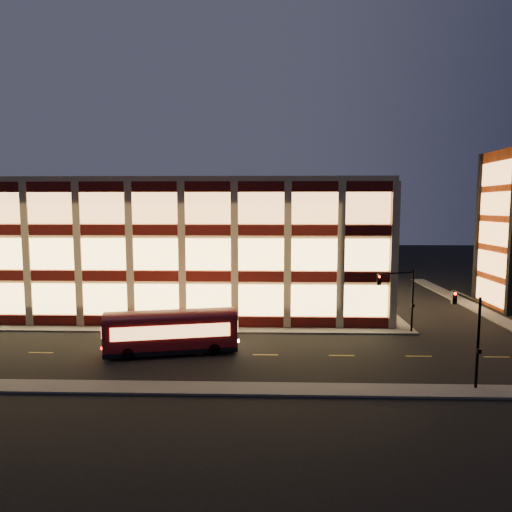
{
  "coord_description": "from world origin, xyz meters",
  "views": [
    {
      "loc": [
        10.32,
        -40.94,
        11.61
      ],
      "look_at": [
        8.84,
        8.0,
        6.35
      ],
      "focal_mm": 32.0,
      "sensor_mm": 36.0,
      "label": 1
    }
  ],
  "objects": [
    {
      "name": "sidewalk_office_east",
      "position": [
        23.0,
        17.0,
        0.07
      ],
      "size": [
        2.0,
        30.0,
        0.15
      ],
      "primitive_type": "cube",
      "color": "#514F4C",
      "rests_on": "ground"
    },
    {
      "name": "traffic_signal_near",
      "position": [
        23.5,
        -11.03,
        4.13
      ],
      "size": [
        0.32,
        4.45,
        6.0
      ],
      "color": "black",
      "rests_on": "ground"
    },
    {
      "name": "ground",
      "position": [
        0.0,
        0.0,
        0.0
      ],
      "size": [
        200.0,
        200.0,
        0.0
      ],
      "primitive_type": "plane",
      "color": "black",
      "rests_on": "ground"
    },
    {
      "name": "sidewalk_office_south",
      "position": [
        -3.0,
        1.0,
        0.07
      ],
      "size": [
        54.0,
        2.0,
        0.15
      ],
      "primitive_type": "cube",
      "color": "#514F4C",
      "rests_on": "ground"
    },
    {
      "name": "sidewalk_tower_west",
      "position": [
        34.0,
        17.0,
        0.07
      ],
      "size": [
        2.0,
        30.0,
        0.15
      ],
      "primitive_type": "cube",
      "color": "#514F4C",
      "rests_on": "ground"
    },
    {
      "name": "sidewalk_near",
      "position": [
        0.0,
        -13.0,
        0.07
      ],
      "size": [
        100.0,
        2.0,
        0.15
      ],
      "primitive_type": "cube",
      "color": "#514F4C",
      "rests_on": "ground"
    },
    {
      "name": "office_building",
      "position": [
        -2.91,
        16.91,
        7.25
      ],
      "size": [
        50.45,
        30.45,
        14.5
      ],
      "color": "tan",
      "rests_on": "ground"
    },
    {
      "name": "traffic_signal_far",
      "position": [
        22.21,
        0.24,
        4.11
      ],
      "size": [
        3.79,
        1.87,
        6.0
      ],
      "color": "black",
      "rests_on": "ground"
    },
    {
      "name": "trolley_bus",
      "position": [
        2.5,
        -5.7,
        1.93
      ],
      "size": [
        10.61,
        4.7,
        3.49
      ],
      "rotation": [
        0.0,
        0.0,
        0.21
      ],
      "color": "maroon",
      "rests_on": "ground"
    }
  ]
}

